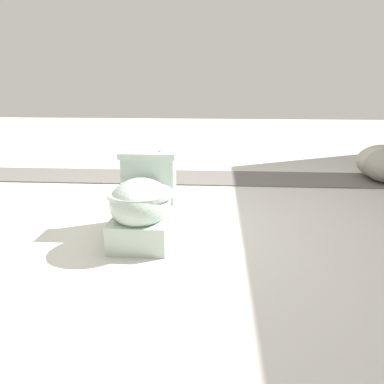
{
  "coord_description": "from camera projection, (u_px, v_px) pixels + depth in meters",
  "views": [
    {
      "loc": [
        2.42,
        0.32,
        0.96
      ],
      "look_at": [
        0.25,
        0.17,
        0.3
      ],
      "focal_mm": 35.0,
      "sensor_mm": 36.0,
      "label": 1
    }
  ],
  "objects": [
    {
      "name": "boulder_far",
      "position": [
        384.0,
        162.0,
        3.69
      ],
      "size": [
        0.71,
        0.71,
        0.34
      ],
      "primitive_type": "ellipsoid",
      "rotation": [
        0.0,
        0.0,
        0.58
      ],
      "color": "#ADA899",
      "rests_on": "ground"
    },
    {
      "name": "toilet",
      "position": [
        144.0,
        204.0,
        2.31
      ],
      "size": [
        0.63,
        0.39,
        0.52
      ],
      "rotation": [
        0.0,
        0.0,
        -0.0
      ],
      "color": "#B2C6B7",
      "rests_on": "ground"
    },
    {
      "name": "ground_plane",
      "position": [
        170.0,
        222.0,
        2.61
      ],
      "size": [
        14.0,
        14.0,
        0.0
      ],
      "primitive_type": "plane",
      "color": "beige"
    },
    {
      "name": "gravel_strip",
      "position": [
        234.0,
        178.0,
        3.73
      ],
      "size": [
        0.56,
        8.0,
        0.01
      ],
      "primitive_type": "cube",
      "color": "#605B56",
      "rests_on": "ground"
    }
  ]
}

